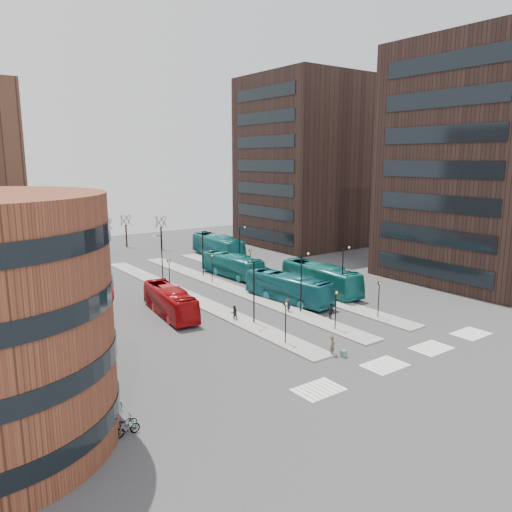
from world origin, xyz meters
TOP-DOWN VIEW (x-y plane):
  - ground at (0.00, 0.00)m, footprint 160.00×160.00m
  - island_left at (-4.00, 30.00)m, footprint 2.50×45.00m
  - island_mid at (2.00, 30.00)m, footprint 2.50×45.00m
  - island_right at (8.00, 30.00)m, footprint 2.50×45.00m
  - suitcase at (-2.38, 7.04)m, footprint 0.46×0.36m
  - red_bus at (-8.71, 25.26)m, footprint 3.74×10.68m
  - teal_bus_a at (4.17, 21.93)m, footprint 4.02×11.61m
  - teal_bus_b at (5.70, 35.53)m, footprint 3.22×11.30m
  - teal_bus_c at (9.95, 22.82)m, footprint 3.56×12.26m
  - teal_bus_d at (11.22, 48.10)m, footprint 3.99×13.18m
  - traveller at (-2.88, 7.83)m, footprint 0.73×0.67m
  - commuter_a at (-4.38, 19.99)m, footprint 0.83×0.71m
  - commuter_b at (3.37, 14.38)m, footprint 0.59×1.09m
  - commuter_c at (1.53, 18.79)m, footprint 0.73×1.04m
  - bicycle_near at (-21.00, 6.86)m, footprint 1.85×0.77m
  - bicycle_mid at (-21.00, 6.22)m, footprint 1.61×0.50m
  - bicycle_far at (-21.00, 9.13)m, footprint 2.01×1.12m
  - crosswalk_stripes at (1.75, 4.00)m, footprint 22.35×2.40m
  - tower_near at (31.98, 16.00)m, footprint 20.12×20.00m
  - tower_far at (31.98, 50.00)m, footprint 20.12×20.00m
  - sign_poles at (1.60, 23.00)m, footprint 12.45×22.12m
  - lamp_posts at (2.64, 28.00)m, footprint 14.04×20.24m
  - bare_trees at (2.67, 62.67)m, footprint 10.97×8.14m

SIDE VIEW (x-z plane):
  - ground at x=0.00m, z-range 0.00..0.00m
  - crosswalk_stripes at x=1.75m, z-range 0.00..0.01m
  - island_left at x=-4.00m, z-range 0.00..0.15m
  - island_mid at x=2.00m, z-range 0.00..0.15m
  - island_right at x=8.00m, z-range 0.00..0.15m
  - suitcase at x=-2.38m, z-range 0.00..0.57m
  - bicycle_near at x=-21.00m, z-range 0.00..0.95m
  - bicycle_mid at x=-21.00m, z-range 0.00..0.96m
  - bicycle_far at x=-21.00m, z-range 0.00..1.00m
  - commuter_c at x=1.53m, z-range 0.00..1.48m
  - commuter_a at x=-4.38m, z-range 0.00..1.51m
  - traveller at x=-2.88m, z-range 0.00..1.68m
  - commuter_b at x=3.37m, z-range 0.00..1.76m
  - red_bus at x=-8.71m, z-range 0.00..2.91m
  - teal_bus_b at x=5.70m, z-range 0.00..3.11m
  - teal_bus_a at x=4.17m, z-range 0.00..3.17m
  - teal_bus_c at x=9.95m, z-range 0.00..3.37m
  - teal_bus_d at x=11.22m, z-range 0.00..3.62m
  - sign_poles at x=1.60m, z-range 0.58..4.23m
  - bare_trees at x=2.67m, z-range -0.22..5.67m
  - lamp_posts at x=2.64m, z-range 0.52..6.64m
  - tower_near at x=31.98m, z-range 0.00..30.00m
  - tower_far at x=31.98m, z-range 0.00..30.00m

